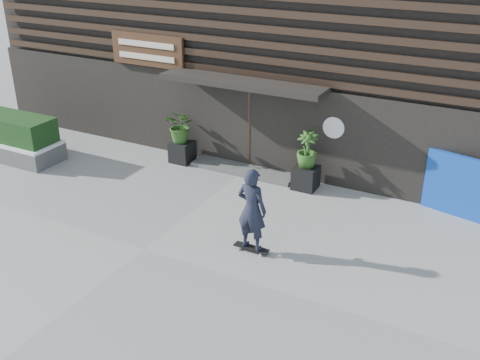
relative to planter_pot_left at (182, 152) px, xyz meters
The scene contains 11 objects.
ground 4.80m from the planter_pot_left, 66.64° to the right, with size 80.00×80.00×0.00m, color #9A9692.
entrance_step 1.93m from the planter_pot_left, ahead, with size 3.00×0.80×0.12m, color #4E4E4C.
planter_pot_left is the anchor object (origin of this frame).
bamboo_left 0.78m from the planter_pot_left, ahead, with size 0.86×0.75×0.96m, color #2D591E.
planter_pot_right 3.80m from the planter_pot_left, ahead, with size 0.60×0.60×0.60m, color black.
bamboo_right 3.88m from the planter_pot_left, ahead, with size 0.54×0.54×0.96m, color #2D591E.
raised_bed 5.22m from the planter_pot_left, 157.38° to the right, with size 3.50×1.20×0.50m, color #4C4C4A.
snow_layer 5.23m from the planter_pot_left, 157.38° to the right, with size 3.50×1.20×0.08m, color white.
hedge 5.26m from the planter_pot_left, 157.38° to the right, with size 3.30×1.00×0.70m, color #143413.
blue_tarp 7.47m from the planter_pot_left, ahead, with size 1.59×0.12×1.49m, color #0C37A5.
skateboarder 5.25m from the planter_pot_left, 40.69° to the right, with size 0.78×0.47×1.89m.
Camera 1 is at (6.59, -8.09, 6.40)m, focal length 42.23 mm.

